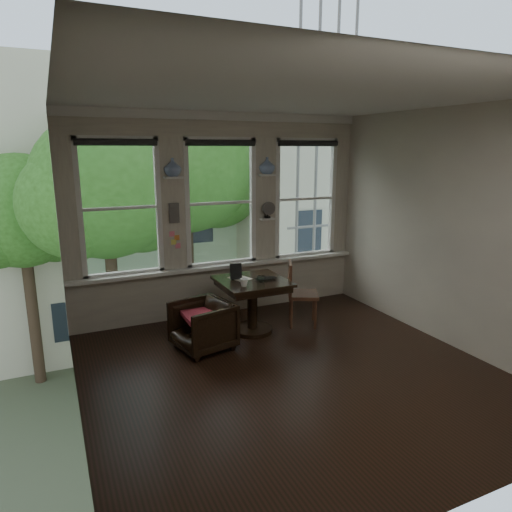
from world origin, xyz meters
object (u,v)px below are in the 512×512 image
mug (244,282)px  side_chair_right (303,294)px  table (252,306)px  armchair_left (203,326)px  laptop (267,280)px

mug → side_chair_right: bearing=10.0°
table → armchair_left: (-0.80, -0.26, -0.06)m
table → side_chair_right: size_ratio=0.98×
side_chair_right → laptop: 0.67m
table → side_chair_right: (0.77, -0.05, 0.09)m
mug → laptop: bearing=16.9°
laptop → armchair_left: bearing=-172.8°
side_chair_right → mug: 1.06m
laptop → mug: (-0.39, -0.12, 0.04)m
table → mug: 0.53m
side_chair_right → armchair_left: bearing=124.3°
laptop → table: bearing=146.4°
table → armchair_left: 0.84m
armchair_left → laptop: (0.98, 0.15, 0.45)m
armchair_left → side_chair_right: (1.57, 0.21, 0.15)m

